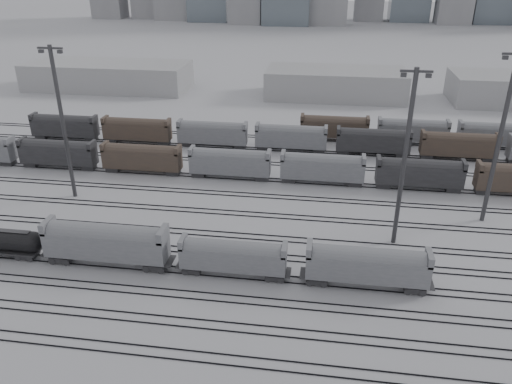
# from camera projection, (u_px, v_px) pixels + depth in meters

# --- Properties ---
(ground) EXTENTS (900.00, 900.00, 0.00)m
(ground) POSITION_uv_depth(u_px,v_px,m) (251.00, 281.00, 63.74)
(ground) COLOR silver
(ground) RESTS_ON ground
(tracks) EXTENTS (220.00, 71.50, 0.16)m
(tracks) POSITION_uv_depth(u_px,v_px,m) (268.00, 217.00, 79.35)
(tracks) COLOR black
(tracks) RESTS_ON ground
(hopper_car_a) EXTENTS (16.60, 3.30, 5.94)m
(hopper_car_a) POSITION_uv_depth(u_px,v_px,m) (106.00, 241.00, 65.65)
(hopper_car_a) COLOR black
(hopper_car_a) RESTS_ON ground
(hopper_car_b) EXTENTS (13.74, 2.73, 4.91)m
(hopper_car_b) POSITION_uv_depth(u_px,v_px,m) (233.00, 255.00, 63.66)
(hopper_car_b) COLOR black
(hopper_car_b) RESTS_ON ground
(hopper_car_c) EXTENTS (15.07, 2.99, 5.39)m
(hopper_car_c) POSITION_uv_depth(u_px,v_px,m) (367.00, 264.00, 61.31)
(hopper_car_c) COLOR black
(hopper_car_c) RESTS_ON ground
(light_mast_b) EXTENTS (4.08, 0.65, 25.51)m
(light_mast_b) POSITION_uv_depth(u_px,v_px,m) (62.00, 121.00, 80.58)
(light_mast_b) COLOR #39393C
(light_mast_b) RESTS_ON ground
(light_mast_c) EXTENTS (4.03, 0.64, 25.18)m
(light_mast_c) POSITION_uv_depth(u_px,v_px,m) (405.00, 156.00, 66.74)
(light_mast_c) COLOR #39393C
(light_mast_c) RESTS_ON ground
(light_mast_d) EXTENTS (4.18, 0.67, 26.15)m
(light_mast_d) POSITION_uv_depth(u_px,v_px,m) (500.00, 136.00, 72.52)
(light_mast_d) COLOR #39393C
(light_mast_d) RESTS_ON ground
(bg_string_near) EXTENTS (151.00, 3.00, 5.60)m
(bg_string_near) POSITION_uv_depth(u_px,v_px,m) (322.00, 169.00, 90.09)
(bg_string_near) COLOR slate
(bg_string_near) RESTS_ON ground
(bg_string_mid) EXTENTS (151.00, 3.00, 5.60)m
(bg_string_mid) POSITION_uv_depth(u_px,v_px,m) (373.00, 142.00, 103.07)
(bg_string_mid) COLOR black
(bg_string_mid) RESTS_ON ground
(bg_string_far) EXTENTS (66.00, 3.00, 5.60)m
(bg_string_far) POSITION_uv_depth(u_px,v_px,m) (453.00, 134.00, 107.90)
(bg_string_far) COLOR #47382D
(bg_string_far) RESTS_ON ground
(warehouse_left) EXTENTS (50.00, 18.00, 8.00)m
(warehouse_left) POSITION_uv_depth(u_px,v_px,m) (108.00, 76.00, 154.90)
(warehouse_left) COLOR #9E9DA0
(warehouse_left) RESTS_ON ground
(warehouse_mid) EXTENTS (40.00, 18.00, 8.00)m
(warehouse_mid) POSITION_uv_depth(u_px,v_px,m) (335.00, 83.00, 145.63)
(warehouse_mid) COLOR #9E9DA0
(warehouse_mid) RESTS_ON ground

